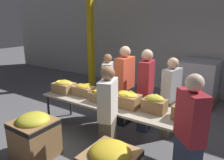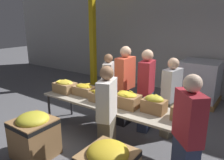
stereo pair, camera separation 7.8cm
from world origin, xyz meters
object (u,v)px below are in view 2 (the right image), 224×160
Objects in this scene: banana_box_4 at (154,104)px; banana_box_5 at (186,111)px; volunteer_5 at (109,86)px; volunteer_2 at (171,98)px; volunteer_0 at (125,87)px; sorting_table at (114,105)px; banana_box_3 at (127,100)px; banana_box_0 at (65,86)px; volunteer_3 at (187,138)px; banana_box_1 at (84,90)px; support_pillar at (93,28)px; banana_box_2 at (101,95)px; pallet_stack_0 at (199,82)px; volunteer_1 at (107,116)px; volunteer_4 at (146,91)px; donation_bin_0 at (34,134)px.

banana_box_4 is 0.99× the size of banana_box_5.
banana_box_4 is at bearing 38.85° from volunteer_5.
volunteer_0 is at bearing -76.95° from volunteer_2.
sorting_table is 6.82× the size of banana_box_3.
banana_box_0 is 0.27× the size of volunteer_3.
banana_box_1 is 3.46m from support_pillar.
banana_box_2 is at bearing -4.21° from volunteer_0.
banana_box_1 is 0.26× the size of volunteer_0.
banana_box_4 is 0.25× the size of volunteer_2.
banana_box_5 is at bearing -80.28° from pallet_stack_0.
banana_box_2 is at bearing -43.73° from volunteer_2.
pallet_stack_0 is (1.00, 2.33, -0.29)m from volunteer_0.
volunteer_2 is at bearing 125.49° from banana_box_5.
sorting_table is at bearing 2.78° from banana_box_0.
volunteer_5 reaches higher than pallet_stack_0.
volunteer_1 is (0.01, -0.62, -0.08)m from banana_box_3.
volunteer_0 is at bearing 147.00° from banana_box_4.
banana_box_0 is 1.75m from volunteer_4.
banana_box_0 is at bearing 111.80° from donation_bin_0.
banana_box_5 is at bearing 48.28° from volunteer_4.
volunteer_4 reaches higher than banana_box_1.
banana_box_2 is 0.76m from volunteer_0.
volunteer_4 is (0.32, 0.71, 0.15)m from sorting_table.
pallet_stack_0 is at bearing 89.41° from banana_box_4.
banana_box_1 is 0.58× the size of donation_bin_0.
volunteer_2 is (1.61, 0.72, -0.07)m from banana_box_1.
volunteer_1 is at bearing 9.85° from volunteer_5.
volunteer_0 reaches higher than donation_bin_0.
donation_bin_0 is (-0.61, -1.93, -0.45)m from volunteer_0.
volunteer_0 reaches higher than volunteer_5.
banana_box_3 reaches higher than banana_box_2.
volunteer_4 reaches higher than banana_box_0.
support_pillar is at bearing -158.14° from volunteer_5.
banana_box_3 is 0.27× the size of volunteer_3.
volunteer_0 is 2.55m from pallet_stack_0.
volunteer_3 is (1.26, 0.01, 0.03)m from volunteer_1.
support_pillar is at bearing 23.86° from volunteer_1.
volunteer_1 is at bearing 29.14° from donation_bin_0.
pallet_stack_0 is at bearing 120.73° from volunteer_5.
volunteer_1 reaches higher than banana_box_3.
volunteer_1 is 1.01× the size of volunteer_2.
sorting_table is 1.05m from volunteer_5.
banana_box_4 is at bearing 6.07° from volunteer_2.
pallet_stack_0 is at bearing 5.75° from support_pillar.
pallet_stack_0 is (1.08, 3.08, -0.29)m from banana_box_2.
banana_box_5 is (1.04, 0.07, 0.01)m from banana_box_3.
sorting_table is at bearing -38.13° from volunteer_2.
volunteer_3 is at bearing 32.82° from volunteer_5.
banana_box_4 is at bearing 58.66° from volunteer_0.
volunteer_3 is at bearing 54.60° from volunteer_0.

